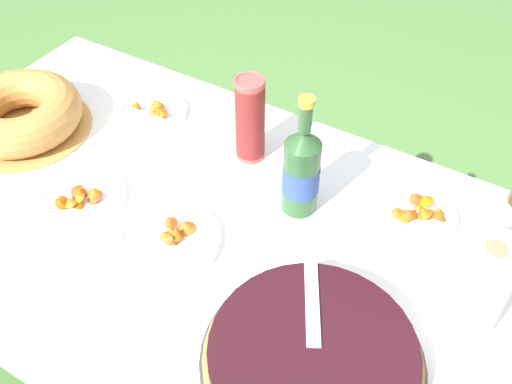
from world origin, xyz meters
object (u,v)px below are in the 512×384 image
at_px(cider_bottle_green, 301,171).
at_px(paper_towel_roll, 478,286).
at_px(snack_plate_near, 83,196).
at_px(berry_tart, 313,357).
at_px(snack_plate_right, 171,238).
at_px(snack_plate_left, 153,111).
at_px(bundt_cake, 20,113).
at_px(serving_knife, 315,362).
at_px(cup_stack, 250,120).
at_px(snack_plate_far, 417,213).

distance_m(cider_bottle_green, paper_towel_roll, 0.43).
height_order(cider_bottle_green, snack_plate_near, cider_bottle_green).
distance_m(berry_tart, snack_plate_right, 0.41).
height_order(snack_plate_near, snack_plate_right, same).
bearing_deg(paper_towel_roll, cider_bottle_green, 166.00).
height_order(berry_tart, paper_towel_roll, paper_towel_roll).
bearing_deg(snack_plate_left, cider_bottle_green, -11.75).
distance_m(bundt_cake, cider_bottle_green, 0.77).
bearing_deg(cider_bottle_green, serving_knife, -59.06).
bearing_deg(serving_knife, berry_tart, -0.00).
xyz_separation_m(serving_knife, bundt_cake, (-0.98, 0.24, -0.01)).
height_order(cup_stack, snack_plate_right, cup_stack).
distance_m(berry_tart, snack_plate_left, 0.84).
distance_m(serving_knife, paper_towel_roll, 0.33).
relative_size(bundt_cake, snack_plate_far, 1.84).
bearing_deg(snack_plate_left, snack_plate_right, -47.29).
bearing_deg(serving_knife, paper_towel_roll, -65.38).
height_order(berry_tart, bundt_cake, bundt_cake).
bearing_deg(cup_stack, cider_bottle_green, -26.79).
relative_size(cup_stack, snack_plate_near, 1.13).
xyz_separation_m(bundt_cake, cup_stack, (0.57, 0.22, 0.06)).
bearing_deg(bundt_cake, serving_knife, -13.96).
bearing_deg(berry_tart, serving_knife, -61.42).
bearing_deg(serving_knife, cider_bottle_green, 2.37).
relative_size(berry_tart, snack_plate_right, 1.81).
xyz_separation_m(cup_stack, snack_plate_far, (0.43, 0.01, -0.10)).
bearing_deg(snack_plate_left, bundt_cake, -137.99).
xyz_separation_m(cider_bottle_green, snack_plate_left, (-0.50, 0.11, -0.10)).
height_order(serving_knife, cup_stack, cup_stack).
height_order(cider_bottle_green, snack_plate_far, cider_bottle_green).
distance_m(berry_tart, bundt_cake, 0.99).
xyz_separation_m(snack_plate_far, paper_towel_roll, (0.17, -0.21, 0.10)).
xyz_separation_m(bundt_cake, snack_plate_far, (1.00, 0.23, -0.04)).
bearing_deg(snack_plate_right, snack_plate_left, 132.71).
xyz_separation_m(bundt_cake, cider_bottle_green, (0.76, 0.12, 0.06)).
xyz_separation_m(serving_knife, paper_towel_roll, (0.20, 0.26, 0.05)).
distance_m(berry_tart, snack_plate_near, 0.66).
distance_m(serving_knife, bundt_cake, 1.01).
height_order(berry_tart, snack_plate_right, berry_tart).
height_order(cider_bottle_green, snack_plate_left, cider_bottle_green).
relative_size(snack_plate_far, paper_towel_roll, 0.87).
relative_size(serving_knife, snack_plate_right, 1.51).
bearing_deg(snack_plate_near, snack_plate_right, 1.09).
bearing_deg(snack_plate_near, cup_stack, 52.78).
distance_m(berry_tart, paper_towel_roll, 0.33).
bearing_deg(paper_towel_roll, cup_stack, 161.79).
bearing_deg(berry_tart, bundt_cake, 167.29).
height_order(serving_knife, bundt_cake, bundt_cake).
height_order(berry_tart, serving_knife, serving_knife).
bearing_deg(cider_bottle_green, snack_plate_right, -129.13).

